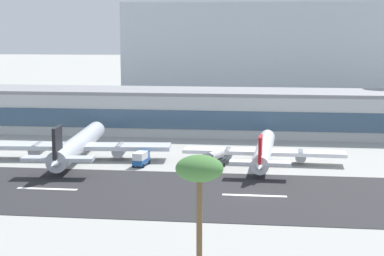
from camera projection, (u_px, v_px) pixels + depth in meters
The scene contains 11 objects.
ground_plane at pixel (250, 196), 120.59m from camera, with size 1400.00×1400.00×0.00m, color #9E9E99.
runway_strip at pixel (250, 196), 120.81m from camera, with size 800.00×36.58×0.08m, color #262628.
runway_centreline_dash_3 at pixel (47, 189), 125.82m from camera, with size 12.00×1.20×0.01m, color white.
runway_centreline_dash_4 at pixel (254, 195), 120.71m from camera, with size 12.00×1.20×0.01m, color white.
terminal_building at pixel (196, 111), 195.47m from camera, with size 182.74×23.66×12.91m.
distant_hotel_block at pixel (280, 51), 291.07m from camera, with size 138.60×31.97×42.81m, color #A8B2BC.
airliner_black_tail_gate_0 at pixel (77, 146), 154.16m from camera, with size 44.57×51.30×10.71m.
airliner_red_tail_gate_1 at pixel (264, 151), 149.86m from camera, with size 37.65×43.01×8.97m.
service_fuel_truck_0 at pixel (213, 160), 143.99m from camera, with size 5.43×8.87×3.95m.
service_box_truck_1 at pixel (141, 158), 147.49m from camera, with size 3.28×6.25×3.25m.
palm_tree_2 at pixel (199, 172), 76.88m from camera, with size 5.71×5.71×15.85m.
Camera 1 is at (4.42, -117.81, 30.37)m, focal length 60.81 mm.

